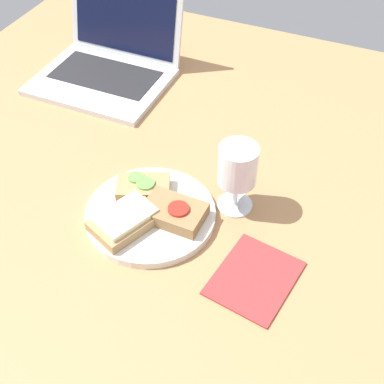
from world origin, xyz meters
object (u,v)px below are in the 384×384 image
Objects in this scene: sandwich_with_tomato at (174,212)px; sandwich_with_cucumber at (143,187)px; sandwich_with_cheese at (125,220)px; wine_glass at (238,168)px; plate at (148,214)px; napkin at (254,278)px; laptop at (109,61)px.

sandwich_with_cucumber is at bearing 156.26° from sandwich_with_tomato.
sandwich_with_cheese is 21.90cm from wine_glass.
napkin is at bearing -13.56° from plate.
sandwich_with_tomato is 0.79× the size of wine_glass.
plate reaches higher than napkin.
sandwich_with_tomato reaches higher than sandwich_with_cucumber.
sandwich_with_cucumber is 27.48cm from napkin.
sandwich_with_cheese is at bearing -143.94° from sandwich_with_tomato.
napkin is (8.95, -14.60, -9.31)cm from wine_glass.
sandwich_with_cheese is (-7.11, -5.17, 0.06)cm from sandwich_with_tomato.
laptop is (-30.47, 38.99, 2.99)cm from plate.
plate is 5.48cm from sandwich_with_cucumber.
laptop reaches higher than sandwich_with_cheese.
sandwich_with_tomato is at bearing -134.94° from wine_glass.
sandwich_with_tomato is 52.36cm from laptop.
laptop is (-44.12, 29.84, -5.75)cm from wine_glass.
plate is 0.78× the size of laptop.
napkin is (24.65, -0.82, -2.73)cm from sandwich_with_cheese.
sandwich_with_cheese is 1.00× the size of wine_glass.
plate is 2.08× the size of sandwich_with_cucumber.
laptop reaches higher than sandwich_with_tomato.
sandwich_with_cucumber reaches higher than plate.
sandwich_with_tomato is at bearing 161.14° from napkin.
sandwich_with_cucumber is 0.37× the size of laptop.
laptop is 69.32cm from napkin.
wine_glass is at bearing 33.83° from plate.
sandwich_with_tomato is 0.96× the size of sandwich_with_cucumber.
wine_glass reaches higher than napkin.
sandwich_with_cucumber is 0.82× the size of sandwich_with_cheese.
sandwich_with_cucumber is (-8.09, 3.56, -0.09)cm from sandwich_with_tomato.
laptop is at bearing 128.01° from plate.
plate is 1.71× the size of sandwich_with_cheese.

